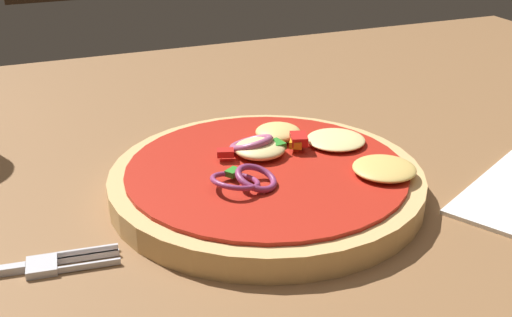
% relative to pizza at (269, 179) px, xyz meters
% --- Properties ---
extents(dining_table, '(1.20, 0.91, 0.03)m').
position_rel_pizza_xyz_m(dining_table, '(-0.04, -0.04, -0.03)').
color(dining_table, brown).
rests_on(dining_table, ground).
extents(pizza, '(0.23, 0.23, 0.04)m').
position_rel_pizza_xyz_m(pizza, '(0.00, 0.00, 0.00)').
color(pizza, tan).
rests_on(pizza, dining_table).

